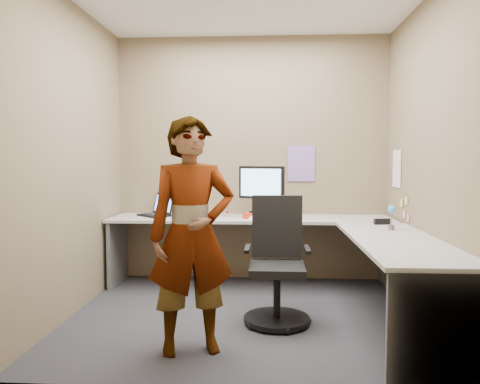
# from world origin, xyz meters

# --- Properties ---
(ground) EXTENTS (3.00, 3.00, 0.00)m
(ground) POSITION_xyz_m (0.00, 0.00, 0.00)
(ground) COLOR #25252A
(ground) RESTS_ON ground
(wall_back) EXTENTS (3.00, 0.00, 3.00)m
(wall_back) POSITION_xyz_m (0.00, 1.30, 1.35)
(wall_back) COLOR #716146
(wall_back) RESTS_ON ground
(wall_right) EXTENTS (0.00, 2.70, 2.70)m
(wall_right) POSITION_xyz_m (1.50, 0.00, 1.35)
(wall_right) COLOR #716146
(wall_right) RESTS_ON ground
(wall_left) EXTENTS (0.00, 2.70, 2.70)m
(wall_left) POSITION_xyz_m (-1.50, 0.00, 1.35)
(wall_left) COLOR #716146
(wall_left) RESTS_ON ground
(desk) EXTENTS (2.98, 2.58, 0.73)m
(desk) POSITION_xyz_m (0.44, 0.39, 0.59)
(desk) COLOR #B2B2B2
(desk) RESTS_ON ground
(paper_ream) EXTENTS (0.38, 0.34, 0.06)m
(paper_ream) POSITION_xyz_m (0.12, 0.88, 0.76)
(paper_ream) COLOR red
(paper_ream) RESTS_ON desk
(monitor) EXTENTS (0.47, 0.25, 0.48)m
(monitor) POSITION_xyz_m (0.11, 0.90, 1.08)
(monitor) COLOR black
(monitor) RESTS_ON paper_ream
(laptop) EXTENTS (0.44, 0.43, 0.24)m
(laptop) POSITION_xyz_m (-1.01, 1.07, 0.79)
(laptop) COLOR black
(laptop) RESTS_ON desk
(trackball_mouse) EXTENTS (0.12, 0.08, 0.07)m
(trackball_mouse) POSITION_xyz_m (-0.25, 0.98, 0.76)
(trackball_mouse) COLOR #B7B7BC
(trackball_mouse) RESTS_ON desk
(origami) EXTENTS (0.10, 0.10, 0.06)m
(origami) POSITION_xyz_m (0.03, 0.81, 0.76)
(origami) COLOR white
(origami) RESTS_ON desk
(stapler) EXTENTS (0.15, 0.06, 0.05)m
(stapler) POSITION_xyz_m (1.26, 0.51, 0.76)
(stapler) COLOR black
(stapler) RESTS_ON desk
(flower) EXTENTS (0.07, 0.07, 0.22)m
(flower) POSITION_xyz_m (1.26, 0.17, 0.87)
(flower) COLOR brown
(flower) RESTS_ON desk
(calendar_purple) EXTENTS (0.30, 0.01, 0.40)m
(calendar_purple) POSITION_xyz_m (0.55, 1.29, 1.30)
(calendar_purple) COLOR #846BB7
(calendar_purple) RESTS_ON wall_back
(calendar_white) EXTENTS (0.01, 0.28, 0.38)m
(calendar_white) POSITION_xyz_m (1.49, 0.90, 1.25)
(calendar_white) COLOR white
(calendar_white) RESTS_ON wall_right
(sticky_note_a) EXTENTS (0.01, 0.07, 0.07)m
(sticky_note_a) POSITION_xyz_m (1.49, 0.55, 0.95)
(sticky_note_a) COLOR #F2E059
(sticky_note_a) RESTS_ON wall_right
(sticky_note_b) EXTENTS (0.01, 0.07, 0.07)m
(sticky_note_b) POSITION_xyz_m (1.49, 0.60, 0.82)
(sticky_note_b) COLOR pink
(sticky_note_b) RESTS_ON wall_right
(sticky_note_c) EXTENTS (0.01, 0.07, 0.07)m
(sticky_note_c) POSITION_xyz_m (1.49, 0.48, 0.80)
(sticky_note_c) COLOR pink
(sticky_note_c) RESTS_ON wall_right
(sticky_note_d) EXTENTS (0.01, 0.07, 0.07)m
(sticky_note_d) POSITION_xyz_m (1.49, 0.70, 0.92)
(sticky_note_d) COLOR #F2E059
(sticky_note_d) RESTS_ON wall_right
(office_chair) EXTENTS (0.54, 0.54, 1.02)m
(office_chair) POSITION_xyz_m (0.26, -0.12, 0.42)
(office_chair) COLOR black
(office_chair) RESTS_ON ground
(person) EXTENTS (0.69, 0.56, 1.64)m
(person) POSITION_xyz_m (-0.34, -0.76, 0.82)
(person) COLOR #999399
(person) RESTS_ON ground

